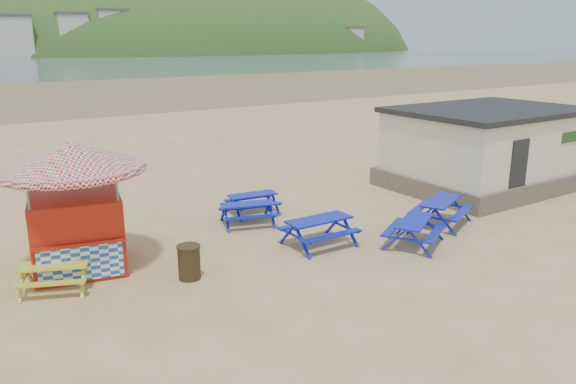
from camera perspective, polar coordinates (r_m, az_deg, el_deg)
ground at (r=16.46m, az=-0.93°, el=-5.19°), size 400.00×400.00×0.00m
wet_sand at (r=68.73m, az=-26.88°, el=8.92°), size 400.00×400.00×0.00m
picnic_table_blue_a at (r=17.98m, az=-4.14°, el=-2.24°), size 2.00×1.79×0.70m
picnic_table_blue_b at (r=19.11m, az=-3.60°, el=-1.19°), size 1.78×1.50×0.69m
picnic_table_blue_d at (r=16.17m, az=3.15°, el=-4.07°), size 1.94×1.57×0.81m
picnic_table_blue_e at (r=18.58m, az=15.24°, el=-1.99°), size 2.43×2.24×0.82m
picnic_table_blue_f at (r=16.57m, az=12.66°, el=-4.04°), size 2.30×2.17×0.76m
picnic_table_yellow at (r=14.49m, az=-22.60°, el=-7.98°), size 1.92×1.76×0.65m
ice_cream_kiosk at (r=15.06m, az=-20.96°, el=0.19°), size 4.43×4.43×3.34m
litter_bin at (r=14.17m, az=-10.01°, el=-7.00°), size 0.59×0.59×0.87m
amenity_block at (r=23.81m, az=19.51°, el=4.30°), size 7.40×5.40×3.15m
headland_town at (r=262.29m, az=-11.77°, el=11.62°), size 264.00×144.00×108.00m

